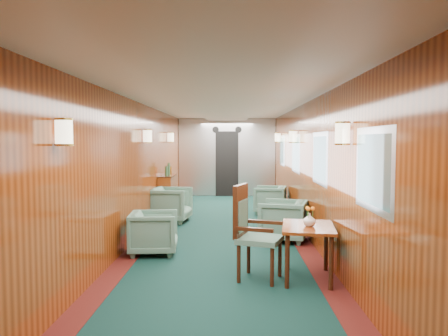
# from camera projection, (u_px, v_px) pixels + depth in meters

# --- Properties ---
(room) EXTENTS (12.00, 12.10, 2.40)m
(room) POSITION_uv_depth(u_px,v_px,m) (222.00, 145.00, 7.56)
(room) COLOR black
(room) RESTS_ON ground
(bulkhead) EXTENTS (2.98, 0.17, 2.39)m
(bulkhead) POSITION_uv_depth(u_px,v_px,m) (227.00, 158.00, 13.49)
(bulkhead) COLOR silver
(bulkhead) RESTS_ON ground
(windows_right) EXTENTS (0.02, 8.60, 0.80)m
(windows_right) POSITION_uv_depth(u_px,v_px,m) (306.00, 156.00, 7.79)
(windows_right) COLOR #B2B5B9
(windows_right) RESTS_ON ground
(wall_sconces) EXTENTS (2.97, 7.97, 0.25)m
(wall_sconces) POSITION_uv_depth(u_px,v_px,m) (223.00, 137.00, 8.12)
(wall_sconces) COLOR #FFF2C6
(wall_sconces) RESTS_ON ground
(dining_table) EXTENTS (0.74, 0.97, 0.67)m
(dining_table) POSITION_uv_depth(u_px,v_px,m) (308.00, 234.00, 5.39)
(dining_table) COLOR maroon
(dining_table) RESTS_ON ground
(side_chair) EXTENTS (0.65, 0.67, 1.17)m
(side_chair) POSITION_uv_depth(u_px,v_px,m) (251.00, 228.00, 5.41)
(side_chair) COLOR #1F493E
(side_chair) RESTS_ON ground
(credenza) EXTENTS (0.32, 1.03, 1.20)m
(credenza) POSITION_uv_depth(u_px,v_px,m) (167.00, 194.00, 10.15)
(credenza) COLOR maroon
(credenza) RESTS_ON ground
(flower_vase) EXTENTS (0.16, 0.16, 0.16)m
(flower_vase) POSITION_uv_depth(u_px,v_px,m) (309.00, 220.00, 5.34)
(flower_vase) COLOR beige
(flower_vase) RESTS_ON dining_table
(armchair_left_near) EXTENTS (0.77, 0.75, 0.65)m
(armchair_left_near) POSITION_uv_depth(u_px,v_px,m) (154.00, 233.00, 6.62)
(armchair_left_near) COLOR #1F493E
(armchair_left_near) RESTS_ON ground
(armchair_left_far) EXTENTS (0.90, 0.88, 0.73)m
(armchair_left_far) POSITION_uv_depth(u_px,v_px,m) (171.00, 205.00, 9.22)
(armchair_left_far) COLOR #1F493E
(armchair_left_far) RESTS_ON ground
(armchair_right_near) EXTENTS (0.94, 0.93, 0.70)m
(armchair_right_near) POSITION_uv_depth(u_px,v_px,m) (283.00, 220.00, 7.48)
(armchair_right_near) COLOR #1F493E
(armchair_right_near) RESTS_ON ground
(armchair_right_far) EXTENTS (0.85, 0.83, 0.66)m
(armchair_right_far) POSITION_uv_depth(u_px,v_px,m) (270.00, 200.00, 10.23)
(armchair_right_far) COLOR #1F493E
(armchair_right_far) RESTS_ON ground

